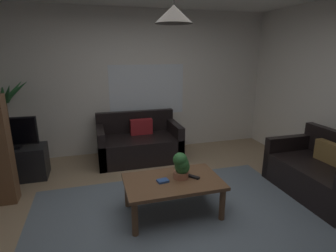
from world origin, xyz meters
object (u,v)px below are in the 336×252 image
Objects in this scene: couch_under_window at (139,144)px; tv at (10,133)px; potted_plant_on_table at (181,165)px; pendant_lamp at (174,14)px; tv_stand at (15,164)px; coffee_table at (173,185)px; couch_right_side at (322,175)px; book_on_table_0 at (163,181)px; remote_on_table_0 at (193,177)px; potted_palm_corner at (9,129)px.

tv is (-1.94, -0.30, 0.46)m from couch_under_window.
pendant_lamp is at bearing -168.96° from potted_plant_on_table.
potted_plant_on_table is 0.36× the size of tv_stand.
coffee_table is at bearing 180.00° from pendant_lamp.
couch_under_window is 2.89m from couch_right_side.
book_on_table_0 is at bearing -38.14° from tv.
couch_under_window is 1.81m from potted_plant_on_table.
couch_under_window reaches higher than remote_on_table_0.
tv is 0.51× the size of potted_palm_corner.
couch_right_side is 2.84× the size of pendant_lamp.
coffee_table is at bearing -36.65° from tv_stand.
remote_on_table_0 is at bearing -79.17° from couch_under_window.
couch_under_window is at bearing -5.48° from potted_palm_corner.
remote_on_table_0 is 0.21× the size of tv.
couch_right_side is 4.44m from tv.
book_on_table_0 is at bearing -91.09° from couch_under_window.
couch_under_window is 1.79m from coffee_table.
potted_plant_on_table is 2.60m from tv.
potted_plant_on_table reaches higher than book_on_table_0.
coffee_table is 2.96m from potted_palm_corner.
potted_plant_on_table is (-1.97, 0.15, 0.32)m from couch_right_side.
coffee_table is 0.26m from remote_on_table_0.
tv_stand is (-2.14, 1.49, -0.35)m from potted_plant_on_table.
coffee_table is at bearing -36.26° from tv.
potted_plant_on_table is at bearing -34.85° from tv_stand.
potted_palm_corner is (-2.28, 1.96, 0.08)m from potted_plant_on_table.
couch_under_window is 1.60× the size of tv_stand.
potted_palm_corner reaches higher than coffee_table.
coffee_table is 0.76× the size of potted_palm_corner.
potted_plant_on_table is (0.20, -1.77, 0.32)m from couch_under_window.
pendant_lamp is (0.00, 0.00, 1.88)m from coffee_table.
book_on_table_0 is (-2.20, 0.12, 0.17)m from couch_right_side.
pendant_lamp reaches higher than potted_palm_corner.
couch_right_side is at bearing -4.30° from potted_plant_on_table.
remote_on_table_0 is 0.21m from potted_plant_on_table.
tv is (-2.14, 1.47, 0.14)m from potted_plant_on_table.
remote_on_table_0 is 0.11× the size of potted_palm_corner.
book_on_table_0 is (-0.13, -0.01, 0.07)m from coffee_table.
potted_plant_on_table is 1.65m from pendant_lamp.
couch_under_window is 0.97× the size of potted_palm_corner.
couch_right_side is 1.19× the size of coffee_table.
remote_on_table_0 is at bearing -1.44° from coffee_table.
tv reaches higher than couch_right_side.
coffee_table is 2.55m from tv.
coffee_table is 1.25× the size of tv_stand.
pendant_lamp is (0.09, -1.79, 1.97)m from couch_under_window.
potted_palm_corner reaches higher than couch_right_side.
book_on_table_0 is 2.44m from tv.
pendant_lamp is at bearing -40.18° from remote_on_table_0.
tv_stand is at bearing 143.35° from coffee_table.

